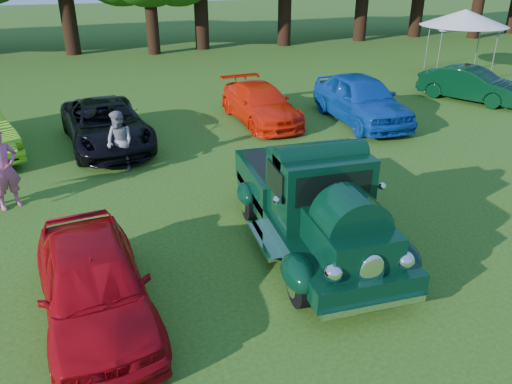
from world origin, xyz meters
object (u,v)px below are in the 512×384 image
object	(u,v)px
back_car_blue	(361,99)
canopy_tent	(465,18)
hero_pickup	(313,204)
spectator_grey	(120,142)
back_car_green	(471,84)
spectator_pink	(4,169)
red_convertible	(94,284)
back_car_black	(106,124)
back_car_orange	(260,104)

from	to	relation	value
back_car_blue	canopy_tent	world-z (taller)	canopy_tent
hero_pickup	canopy_tent	world-z (taller)	canopy_tent
spectator_grey	back_car_green	bearing A→B (deg)	63.67
spectator_pink	back_car_green	bearing A→B (deg)	-14.68
back_car_green	spectator_grey	xyz separation A→B (m)	(-13.76, -3.60, 0.17)
red_convertible	back_car_blue	size ratio (longest dim) A/B	0.84
red_convertible	back_car_blue	bearing A→B (deg)	35.32
back_car_green	canopy_tent	xyz separation A→B (m)	(2.57, 4.40, 1.97)
back_car_green	spectator_pink	xyz separation A→B (m)	(-16.36, -5.12, 0.29)
back_car_blue	back_car_green	world-z (taller)	back_car_blue
back_car_blue	spectator_pink	bearing A→B (deg)	-161.97
back_car_black	canopy_tent	bearing A→B (deg)	10.07
back_car_orange	spectator_grey	size ratio (longest dim) A/B	2.66
back_car_black	spectator_pink	xyz separation A→B (m)	(-2.25, -3.69, 0.28)
red_convertible	back_car_orange	distance (m)	10.95
hero_pickup	back_car_green	bearing A→B (deg)	40.04
red_convertible	back_car_blue	world-z (taller)	back_car_blue
back_car_black	back_car_orange	xyz separation A→B (m)	(5.22, 1.07, -0.04)
hero_pickup	red_convertible	bearing A→B (deg)	-163.57
canopy_tent	back_car_orange	bearing A→B (deg)	-157.44
back_car_blue	back_car_black	bearing A→B (deg)	179.39
hero_pickup	back_car_blue	xyz separation A→B (m)	(4.71, 7.25, -0.08)
spectator_grey	canopy_tent	bearing A→B (deg)	75.11
back_car_black	back_car_green	bearing A→B (deg)	-3.40
back_car_black	back_car_blue	size ratio (longest dim) A/B	1.02
hero_pickup	back_car_green	xyz separation A→B (m)	(10.23, 8.60, -0.23)
back_car_blue	back_car_green	size ratio (longest dim) A/B	1.19
red_convertible	spectator_grey	distance (m)	6.26
red_convertible	spectator_grey	size ratio (longest dim) A/B	2.43
back_car_blue	spectator_grey	world-z (taller)	spectator_grey
red_convertible	back_car_black	distance (m)	8.40
red_convertible	hero_pickup	bearing A→B (deg)	8.07
back_car_orange	spectator_grey	world-z (taller)	spectator_grey
red_convertible	canopy_tent	xyz separation A→B (m)	(16.97, 14.22, 1.95)
spectator_pink	back_car_blue	bearing A→B (deg)	-12.85
back_car_orange	spectator_grey	distance (m)	5.85
hero_pickup	spectator_pink	size ratio (longest dim) A/B	2.77
back_car_green	canopy_tent	distance (m)	5.46
back_car_black	back_car_blue	distance (m)	8.59
hero_pickup	spectator_pink	bearing A→B (deg)	150.46
back_car_black	canopy_tent	size ratio (longest dim) A/B	0.93
back_car_black	canopy_tent	distance (m)	17.78
spectator_grey	spectator_pink	bearing A→B (deg)	-100.51
canopy_tent	hero_pickup	bearing A→B (deg)	-134.57
red_convertible	spectator_grey	world-z (taller)	spectator_grey
spectator_pink	canopy_tent	size ratio (longest dim) A/B	0.36
back_car_blue	spectator_grey	distance (m)	8.54
hero_pickup	spectator_grey	bearing A→B (deg)	125.23
spectator_pink	canopy_tent	bearing A→B (deg)	-5.36
hero_pickup	spectator_grey	size ratio (longest dim) A/B	3.19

